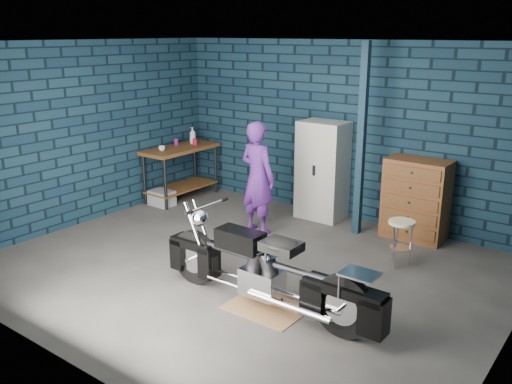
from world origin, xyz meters
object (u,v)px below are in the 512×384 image
person (258,178)px  locker (322,170)px  workbench (181,173)px  tool_chest (415,200)px  storage_bin (162,198)px  motorcycle (267,265)px  shop_stool (400,243)px

person → locker: 1.17m
locker → person: bearing=-111.2°
workbench → locker: locker is taller
tool_chest → storage_bin: bearing=-164.9°
workbench → motorcycle: motorcycle is taller
locker → motorcycle: bearing=-70.5°
storage_bin → tool_chest: (3.95, 1.07, 0.44)m
workbench → storage_bin: (0.02, -0.50, -0.33)m
workbench → person: 2.14m
workbench → storage_bin: 0.60m
motorcycle → storage_bin: bearing=152.7°
locker → tool_chest: size_ratio=1.33×
person → locker: bearing=-103.6°
person → storage_bin: 2.14m
workbench → tool_chest: 4.01m
storage_bin → shop_stool: shop_stool is taller
storage_bin → tool_chest: bearing=15.1°
person → shop_stool: 2.20m
shop_stool → tool_chest: bearing=102.1°
person → storage_bin: person is taller
motorcycle → storage_bin: motorcycle is taller
motorcycle → shop_stool: motorcycle is taller
motorcycle → workbench: bearing=146.7°
workbench → shop_stool: workbench is taller
person → storage_bin: size_ratio=4.00×
person → tool_chest: size_ratio=1.43×
person → storage_bin: (-2.02, 0.03, -0.68)m
shop_stool → storage_bin: bearing=-179.2°
storage_bin → locker: bearing=23.5°
motorcycle → storage_bin: (-3.47, 1.82, -0.37)m
storage_bin → locker: size_ratio=0.27×
storage_bin → motorcycle: bearing=-27.6°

